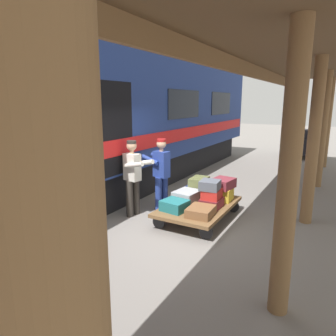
# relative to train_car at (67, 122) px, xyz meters

# --- Properties ---
(ground_plane) EXTENTS (60.00, 60.00, 0.00)m
(ground_plane) POSITION_rel_train_car_xyz_m (-3.25, -0.00, -2.06)
(ground_plane) COLOR slate
(platform_canopy) EXTENTS (3.20, 16.96, 3.56)m
(platform_canopy) POSITION_rel_train_car_xyz_m (-5.18, -0.00, 1.21)
(platform_canopy) COLOR brown
(platform_canopy) RESTS_ON ground_plane
(train_car) EXTENTS (3.03, 18.56, 4.00)m
(train_car) POSITION_rel_train_car_xyz_m (0.00, 0.00, 0.00)
(train_car) COLOR navy
(train_car) RESTS_ON ground_plane
(luggage_cart) EXTENTS (1.30, 2.07, 0.34)m
(luggage_cart) POSITION_rel_train_car_xyz_m (-3.18, -0.62, -1.77)
(luggage_cart) COLOR brown
(luggage_cart) RESTS_ON ground_plane
(suitcase_brown_leather) EXTENTS (0.51, 0.61, 0.17)m
(suitcase_brown_leather) POSITION_rel_train_car_xyz_m (-3.47, -0.05, -1.63)
(suitcase_brown_leather) COLOR brown
(suitcase_brown_leather) RESTS_ON luggage_cart
(suitcase_yellow_case) EXTENTS (0.51, 0.48, 0.28)m
(suitcase_yellow_case) POSITION_rel_train_car_xyz_m (-3.47, -1.19, -1.58)
(suitcase_yellow_case) COLOR gold
(suitcase_yellow_case) RESTS_ON luggage_cart
(suitcase_teal_softside) EXTENTS (0.55, 0.51, 0.22)m
(suitcase_teal_softside) POSITION_rel_train_car_xyz_m (-2.89, -0.05, -1.61)
(suitcase_teal_softside) COLOR #1E666B
(suitcase_teal_softside) RESTS_ON luggage_cart
(suitcase_gray_aluminum) EXTENTS (0.53, 0.61, 0.27)m
(suitcase_gray_aluminum) POSITION_rel_train_car_xyz_m (-2.89, -0.62, -1.59)
(suitcase_gray_aluminum) COLOR #9EA0A5
(suitcase_gray_aluminum) RESTS_ON luggage_cart
(suitcase_maroon_trunk) EXTENTS (0.40, 0.48, 0.19)m
(suitcase_maroon_trunk) POSITION_rel_train_car_xyz_m (-3.47, -0.62, -1.62)
(suitcase_maroon_trunk) COLOR maroon
(suitcase_maroon_trunk) RESTS_ON luggage_cart
(suitcase_navy_fabric) EXTENTS (0.49, 0.58, 0.25)m
(suitcase_navy_fabric) POSITION_rel_train_car_xyz_m (-2.89, -1.19, -1.60)
(suitcase_navy_fabric) COLOR navy
(suitcase_navy_fabric) RESTS_ON luggage_cart
(suitcase_olive_duffel) EXTENTS (0.37, 0.53, 0.21)m
(suitcase_olive_duffel) POSITION_rel_train_car_xyz_m (-2.93, -1.18, -1.37)
(suitcase_olive_duffel) COLOR brown
(suitcase_olive_duffel) RESTS_ON suitcase_navy_fabric
(suitcase_red_plastic) EXTENTS (0.39, 0.48, 0.19)m
(suitcase_red_plastic) POSITION_rel_train_car_xyz_m (-3.47, -0.64, -1.43)
(suitcase_red_plastic) COLOR #AD231E
(suitcase_red_plastic) RESTS_ON suitcase_maroon_trunk
(suitcase_burgundy_valise) EXTENTS (0.50, 0.58, 0.21)m
(suitcase_burgundy_valise) POSITION_rel_train_car_xyz_m (-3.51, -1.18, -1.33)
(suitcase_burgundy_valise) COLOR maroon
(suitcase_burgundy_valise) RESTS_ON suitcase_yellow_case
(suitcase_slate_roller) EXTENTS (0.43, 0.45, 0.20)m
(suitcase_slate_roller) POSITION_rel_train_car_xyz_m (-3.43, -0.60, -1.24)
(suitcase_slate_roller) COLOR #4C515B
(suitcase_slate_roller) RESTS_ON suitcase_red_plastic
(porter_in_overalls) EXTENTS (0.72, 0.53, 1.70)m
(porter_in_overalls) POSITION_rel_train_car_xyz_m (-2.16, -0.73, -1.14)
(porter_in_overalls) COLOR navy
(porter_in_overalls) RESTS_ON ground_plane
(porter_by_door) EXTENTS (0.71, 0.51, 1.70)m
(porter_by_door) POSITION_rel_train_car_xyz_m (-1.79, -0.14, -1.14)
(porter_by_door) COLOR #332D28
(porter_by_door) RESTS_ON ground_plane
(baggage_tug) EXTENTS (1.37, 1.86, 1.30)m
(baggage_tug) POSITION_rel_train_car_xyz_m (-4.13, -9.96, -1.43)
(baggage_tug) COLOR black
(baggage_tug) RESTS_ON ground_plane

